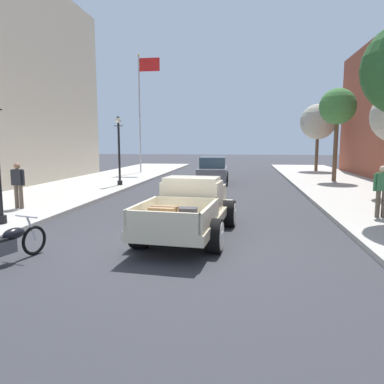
{
  "coord_description": "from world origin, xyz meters",
  "views": [
    {
      "loc": [
        1.68,
        -8.29,
        2.51
      ],
      "look_at": [
        0.07,
        2.69,
        1.0
      ],
      "focal_mm": 33.89,
      "sensor_mm": 36.0,
      "label": 1
    }
  ],
  "objects_px": {
    "hotrod_truck_cream": "(191,207)",
    "street_tree_farthest": "(318,122)",
    "motorcycle_parked": "(6,244)",
    "flagpole": "(142,101)",
    "street_tree_third": "(338,107)",
    "pedestrian_sidewalk_left": "(18,183)",
    "pedestrian_sidewalk_right": "(382,188)",
    "car_background_grey": "(213,171)",
    "street_lamp_far": "(119,145)"
  },
  "relations": [
    {
      "from": "motorcycle_parked",
      "to": "flagpole",
      "type": "bearing_deg",
      "value": 98.54
    },
    {
      "from": "hotrod_truck_cream",
      "to": "pedestrian_sidewalk_left",
      "type": "height_order",
      "value": "pedestrian_sidewalk_left"
    },
    {
      "from": "motorcycle_parked",
      "to": "pedestrian_sidewalk_left",
      "type": "bearing_deg",
      "value": 121.43
    },
    {
      "from": "pedestrian_sidewalk_left",
      "to": "street_tree_farthest",
      "type": "xyz_separation_m",
      "value": [
        14.05,
        20.14,
        3.16
      ]
    },
    {
      "from": "hotrod_truck_cream",
      "to": "street_lamp_far",
      "type": "bearing_deg",
      "value": 119.48
    },
    {
      "from": "motorcycle_parked",
      "to": "car_background_grey",
      "type": "xyz_separation_m",
      "value": [
        2.89,
        15.67,
        0.33
      ]
    },
    {
      "from": "flagpole",
      "to": "street_tree_farthest",
      "type": "distance_m",
      "value": 14.66
    },
    {
      "from": "hotrod_truck_cream",
      "to": "street_tree_third",
      "type": "height_order",
      "value": "street_tree_third"
    },
    {
      "from": "flagpole",
      "to": "street_tree_third",
      "type": "distance_m",
      "value": 14.42
    },
    {
      "from": "hotrod_truck_cream",
      "to": "pedestrian_sidewalk_left",
      "type": "xyz_separation_m",
      "value": [
        -6.62,
        2.15,
        0.33
      ]
    },
    {
      "from": "street_tree_third",
      "to": "car_background_grey",
      "type": "bearing_deg",
      "value": -170.1
    },
    {
      "from": "flagpole",
      "to": "pedestrian_sidewalk_left",
      "type": "bearing_deg",
      "value": -89.89
    },
    {
      "from": "motorcycle_parked",
      "to": "street_tree_farthest",
      "type": "xyz_separation_m",
      "value": [
        10.84,
        25.4,
        3.8
      ]
    },
    {
      "from": "flagpole",
      "to": "pedestrian_sidewalk_right",
      "type": "bearing_deg",
      "value": -52.43
    },
    {
      "from": "hotrod_truck_cream",
      "to": "street_tree_farthest",
      "type": "xyz_separation_m",
      "value": [
        7.43,
        22.29,
        3.49
      ]
    },
    {
      "from": "car_background_grey",
      "to": "pedestrian_sidewalk_left",
      "type": "distance_m",
      "value": 12.08
    },
    {
      "from": "hotrod_truck_cream",
      "to": "flagpole",
      "type": "height_order",
      "value": "flagpole"
    },
    {
      "from": "flagpole",
      "to": "street_tree_farthest",
      "type": "xyz_separation_m",
      "value": [
        14.08,
        3.79,
        -1.53
      ]
    },
    {
      "from": "car_background_grey",
      "to": "pedestrian_sidewalk_left",
      "type": "relative_size",
      "value": 2.64
    },
    {
      "from": "pedestrian_sidewalk_right",
      "to": "flagpole",
      "type": "distance_m",
      "value": 20.86
    },
    {
      "from": "pedestrian_sidewalk_right",
      "to": "street_tree_farthest",
      "type": "xyz_separation_m",
      "value": [
        1.68,
        19.9,
        3.16
      ]
    },
    {
      "from": "car_background_grey",
      "to": "street_tree_third",
      "type": "height_order",
      "value": "street_tree_third"
    },
    {
      "from": "pedestrian_sidewalk_right",
      "to": "street_tree_third",
      "type": "distance_m",
      "value": 12.08
    },
    {
      "from": "street_tree_third",
      "to": "hotrod_truck_cream",
      "type": "bearing_deg",
      "value": -116.64
    },
    {
      "from": "pedestrian_sidewalk_right",
      "to": "street_tree_third",
      "type": "bearing_deg",
      "value": 83.96
    },
    {
      "from": "hotrod_truck_cream",
      "to": "street_tree_farthest",
      "type": "distance_m",
      "value": 23.75
    },
    {
      "from": "motorcycle_parked",
      "to": "street_tree_farthest",
      "type": "bearing_deg",
      "value": 66.89
    },
    {
      "from": "street_lamp_far",
      "to": "street_tree_farthest",
      "type": "bearing_deg",
      "value": 43.9
    },
    {
      "from": "hotrod_truck_cream",
      "to": "pedestrian_sidewalk_left",
      "type": "distance_m",
      "value": 6.97
    },
    {
      "from": "street_tree_third",
      "to": "street_tree_farthest",
      "type": "height_order",
      "value": "street_tree_third"
    },
    {
      "from": "motorcycle_parked",
      "to": "pedestrian_sidewalk_left",
      "type": "distance_m",
      "value": 6.2
    },
    {
      "from": "street_lamp_far",
      "to": "pedestrian_sidewalk_right",
      "type": "bearing_deg",
      "value": -33.32
    },
    {
      "from": "street_tree_third",
      "to": "street_tree_farthest",
      "type": "xyz_separation_m",
      "value": [
        0.47,
        8.42,
        -0.4
      ]
    },
    {
      "from": "motorcycle_parked",
      "to": "flagpole",
      "type": "height_order",
      "value": "flagpole"
    },
    {
      "from": "pedestrian_sidewalk_right",
      "to": "flagpole",
      "type": "height_order",
      "value": "flagpole"
    },
    {
      "from": "flagpole",
      "to": "street_tree_farthest",
      "type": "bearing_deg",
      "value": 15.05
    },
    {
      "from": "car_background_grey",
      "to": "street_lamp_far",
      "type": "distance_m",
      "value": 5.96
    },
    {
      "from": "pedestrian_sidewalk_left",
      "to": "street_tree_third",
      "type": "distance_m",
      "value": 18.29
    },
    {
      "from": "pedestrian_sidewalk_left",
      "to": "street_tree_third",
      "type": "height_order",
      "value": "street_tree_third"
    },
    {
      "from": "flagpole",
      "to": "motorcycle_parked",
      "type": "bearing_deg",
      "value": -81.46
    },
    {
      "from": "street_tree_farthest",
      "to": "street_tree_third",
      "type": "bearing_deg",
      "value": -93.19
    },
    {
      "from": "street_tree_third",
      "to": "street_tree_farthest",
      "type": "distance_m",
      "value": 8.44
    },
    {
      "from": "motorcycle_parked",
      "to": "hotrod_truck_cream",
      "type": "bearing_deg",
      "value": 42.37
    },
    {
      "from": "hotrod_truck_cream",
      "to": "motorcycle_parked",
      "type": "relative_size",
      "value": 2.44
    },
    {
      "from": "motorcycle_parked",
      "to": "street_tree_third",
      "type": "height_order",
      "value": "street_tree_third"
    },
    {
      "from": "pedestrian_sidewalk_left",
      "to": "street_tree_farthest",
      "type": "bearing_deg",
      "value": 55.1
    },
    {
      "from": "pedestrian_sidewalk_left",
      "to": "street_lamp_far",
      "type": "height_order",
      "value": "street_lamp_far"
    },
    {
      "from": "car_background_grey",
      "to": "street_lamp_far",
      "type": "height_order",
      "value": "street_lamp_far"
    },
    {
      "from": "pedestrian_sidewalk_left",
      "to": "flagpole",
      "type": "xyz_separation_m",
      "value": [
        -0.03,
        16.35,
        4.68
      ]
    },
    {
      "from": "car_background_grey",
      "to": "flagpole",
      "type": "distance_m",
      "value": 9.89
    }
  ]
}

